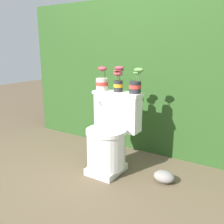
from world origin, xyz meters
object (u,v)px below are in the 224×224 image
potted_plant_middle (136,84)px  potted_plant_midleft (118,80)px  potted_plant_left (102,82)px  garden_stone (164,177)px  toilet (110,137)px

potted_plant_middle → potted_plant_midleft: bearing=-177.6°
potted_plant_left → potted_plant_midleft: (0.18, 0.02, 0.03)m
potted_plant_middle → garden_stone: bearing=-16.0°
garden_stone → potted_plant_midleft: bearing=170.0°
toilet → potted_plant_midleft: bearing=89.1°
toilet → potted_plant_middle: size_ratio=3.23×
toilet → potted_plant_middle: 0.55m
potted_plant_left → potted_plant_midleft: size_ratio=0.96×
potted_plant_middle → garden_stone: potted_plant_middle is taller
potted_plant_middle → potted_plant_left: bearing=-176.4°
potted_plant_midleft → garden_stone: bearing=-10.0°
potted_plant_left → garden_stone: 1.06m
toilet → potted_plant_left: (-0.18, 0.13, 0.50)m
potted_plant_midleft → potted_plant_middle: 0.18m
potted_plant_midleft → garden_stone: (0.53, -0.09, -0.81)m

